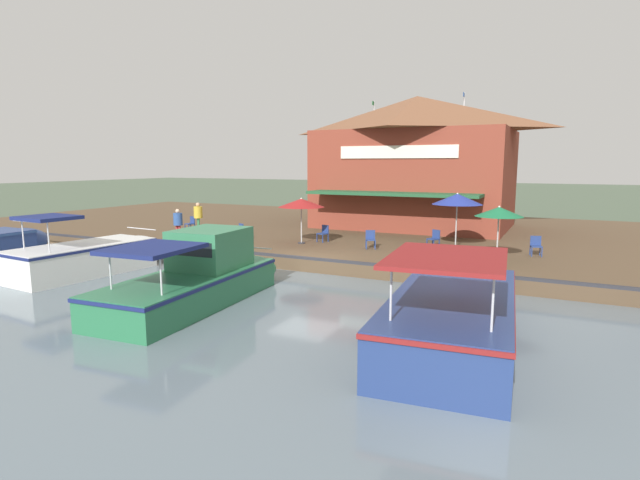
# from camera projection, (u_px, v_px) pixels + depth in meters

# --- Properties ---
(ground_plane) EXTENTS (220.00, 220.00, 0.00)m
(ground_plane) POSITION_uv_depth(u_px,v_px,m) (306.00, 274.00, 20.66)
(ground_plane) COLOR #4C5B47
(quay_deck) EXTENTS (22.00, 56.00, 0.60)m
(quay_deck) POSITION_uv_depth(u_px,v_px,m) (390.00, 234.00, 30.36)
(quay_deck) COLOR brown
(quay_deck) RESTS_ON ground
(quay_edge_fender) EXTENTS (0.20, 50.40, 0.10)m
(quay_edge_fender) POSITION_uv_depth(u_px,v_px,m) (307.00, 258.00, 20.65)
(quay_edge_fender) COLOR #2D2D33
(quay_edge_fender) RESTS_ON quay_deck
(waterfront_restaurant) EXTENTS (9.68, 11.83, 8.08)m
(waterfront_restaurant) POSITION_uv_depth(u_px,v_px,m) (416.00, 161.00, 31.11)
(waterfront_restaurant) COLOR brown
(waterfront_restaurant) RESTS_ON quay_deck
(patio_umbrella_far_corner) EXTENTS (1.92, 1.92, 2.23)m
(patio_umbrella_far_corner) POSITION_uv_depth(u_px,v_px,m) (499.00, 212.00, 20.25)
(patio_umbrella_far_corner) COLOR #B7B7B7
(patio_umbrella_far_corner) RESTS_ON quay_deck
(patio_umbrella_by_entrance) EXTENTS (2.28, 2.28, 2.27)m
(patio_umbrella_by_entrance) POSITION_uv_depth(u_px,v_px,m) (301.00, 203.00, 24.48)
(patio_umbrella_by_entrance) COLOR #B7B7B7
(patio_umbrella_by_entrance) RESTS_ON quay_deck
(patio_umbrella_mid_patio_left) EXTENTS (2.30, 2.30, 2.60)m
(patio_umbrella_mid_patio_left) POSITION_uv_depth(u_px,v_px,m) (457.00, 199.00, 23.02)
(patio_umbrella_mid_patio_left) COLOR #B7B7B7
(patio_umbrella_mid_patio_left) RESTS_ON quay_deck
(cafe_chair_mid_patio) EXTENTS (0.55, 0.55, 0.85)m
(cafe_chair_mid_patio) POSITION_uv_depth(u_px,v_px,m) (324.00, 232.00, 25.25)
(cafe_chair_mid_patio) COLOR navy
(cafe_chair_mid_patio) RESTS_ON quay_deck
(cafe_chair_beside_entrance) EXTENTS (0.59, 0.59, 0.85)m
(cafe_chair_beside_entrance) POSITION_uv_depth(u_px,v_px,m) (434.00, 238.00, 23.44)
(cafe_chair_beside_entrance) COLOR navy
(cafe_chair_beside_entrance) RESTS_ON quay_deck
(cafe_chair_far_corner_seat) EXTENTS (0.59, 0.59, 0.85)m
(cafe_chair_far_corner_seat) POSITION_uv_depth(u_px,v_px,m) (239.00, 231.00, 25.86)
(cafe_chair_far_corner_seat) COLOR navy
(cafe_chair_far_corner_seat) RESTS_ON quay_deck
(cafe_chair_back_row_seat) EXTENTS (0.54, 0.54, 0.85)m
(cafe_chair_back_row_seat) POSITION_uv_depth(u_px,v_px,m) (191.00, 223.00, 29.39)
(cafe_chair_back_row_seat) COLOR navy
(cafe_chair_back_row_seat) RESTS_ON quay_deck
(cafe_chair_facing_river) EXTENTS (0.58, 0.58, 0.85)m
(cafe_chair_facing_river) POSITION_uv_depth(u_px,v_px,m) (370.00, 238.00, 23.24)
(cafe_chair_facing_river) COLOR navy
(cafe_chair_facing_river) RESTS_ON quay_deck
(cafe_chair_under_first_umbrella) EXTENTS (0.53, 0.53, 0.85)m
(cafe_chair_under_first_umbrella) POSITION_uv_depth(u_px,v_px,m) (536.00, 245.00, 21.39)
(cafe_chair_under_first_umbrella) COLOR navy
(cafe_chair_under_first_umbrella) RESTS_ON quay_deck
(person_at_quay_edge) EXTENTS (0.46, 0.46, 1.63)m
(person_at_quay_edge) POSITION_uv_depth(u_px,v_px,m) (178.00, 221.00, 25.66)
(person_at_quay_edge) COLOR #B23338
(person_at_quay_edge) RESTS_ON quay_deck
(person_mid_patio) EXTENTS (0.49, 0.49, 1.73)m
(person_mid_patio) POSITION_uv_depth(u_px,v_px,m) (198.00, 214.00, 28.61)
(person_mid_patio) COLOR #337547
(person_mid_patio) RESTS_ON quay_deck
(motorboat_outer_channel) EXTENTS (8.24, 3.04, 2.29)m
(motorboat_outer_channel) POSITION_uv_depth(u_px,v_px,m) (205.00, 276.00, 16.46)
(motorboat_outer_channel) COLOR #287047
(motorboat_outer_channel) RESTS_ON river_water
(motorboat_mid_row) EXTENTS (6.68, 2.75, 2.50)m
(motorboat_mid_row) POSITION_uv_depth(u_px,v_px,m) (96.00, 255.00, 20.63)
(motorboat_mid_row) COLOR white
(motorboat_mid_row) RESTS_ON river_water
(motorboat_fourth_along) EXTENTS (8.46, 3.50, 2.52)m
(motorboat_fourth_along) POSITION_uv_depth(u_px,v_px,m) (456.00, 309.00, 12.98)
(motorboat_fourth_along) COLOR navy
(motorboat_fourth_along) RESTS_ON river_water
(mooring_post) EXTENTS (0.22, 0.22, 0.78)m
(mooring_post) POSITION_uv_depth(u_px,v_px,m) (213.00, 241.00, 23.04)
(mooring_post) COLOR #473323
(mooring_post) RESTS_ON quay_deck
(tree_upstream_bank) EXTENTS (4.15, 3.95, 7.42)m
(tree_upstream_bank) POSITION_uv_depth(u_px,v_px,m) (408.00, 144.00, 35.77)
(tree_upstream_bank) COLOR brown
(tree_upstream_bank) RESTS_ON quay_deck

